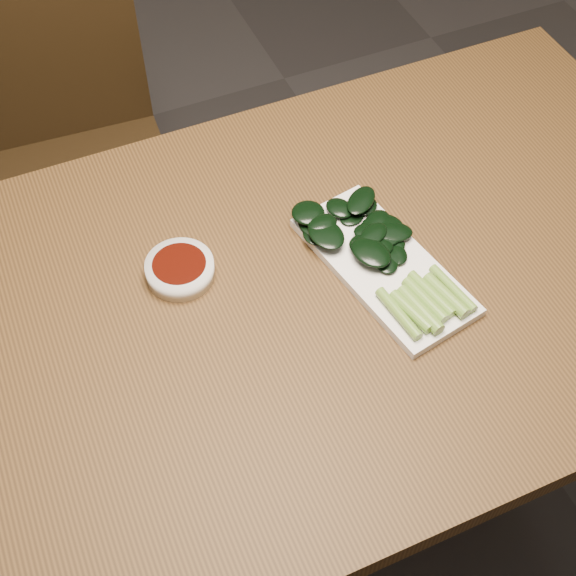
# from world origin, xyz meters

# --- Properties ---
(ground) EXTENTS (6.00, 6.00, 0.00)m
(ground) POSITION_xyz_m (0.00, 0.00, 0.00)
(ground) COLOR #2D2A2A
(ground) RESTS_ON ground
(table) EXTENTS (1.40, 0.80, 0.75)m
(table) POSITION_xyz_m (0.00, 0.00, 0.68)
(table) COLOR #492F15
(table) RESTS_ON ground
(chair_far) EXTENTS (0.42, 0.42, 0.89)m
(chair_far) POSITION_xyz_m (-0.21, 0.72, 0.49)
(chair_far) COLOR black
(chair_far) RESTS_ON ground
(sauce_bowl) EXTENTS (0.10, 0.10, 0.03)m
(sauce_bowl) POSITION_xyz_m (-0.15, 0.09, 0.77)
(sauce_bowl) COLOR white
(sauce_bowl) RESTS_ON table
(serving_plate) EXTENTS (0.19, 0.32, 0.01)m
(serving_plate) POSITION_xyz_m (0.13, -0.01, 0.76)
(serving_plate) COLOR white
(serving_plate) RESTS_ON table
(gai_lan) EXTENTS (0.18, 0.30, 0.02)m
(gai_lan) POSITION_xyz_m (0.13, 0.01, 0.77)
(gai_lan) COLOR olive
(gai_lan) RESTS_ON serving_plate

